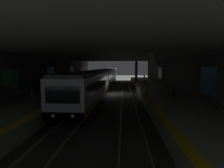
# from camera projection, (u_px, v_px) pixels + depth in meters

# --- Properties ---
(ground_plane) EXTENTS (120.00, 120.00, 0.00)m
(ground_plane) POSITION_uv_depth(u_px,v_px,m) (112.00, 94.00, 28.22)
(ground_plane) COLOR #383A38
(track_left) EXTENTS (60.00, 1.53, 0.16)m
(track_left) POSITION_uv_depth(u_px,v_px,m) (127.00, 94.00, 28.08)
(track_left) COLOR gray
(track_left) RESTS_ON ground
(track_right) EXTENTS (60.00, 1.53, 0.16)m
(track_right) POSITION_uv_depth(u_px,v_px,m) (98.00, 94.00, 28.35)
(track_right) COLOR gray
(track_right) RESTS_ON ground
(platform_left) EXTENTS (60.00, 5.30, 1.06)m
(platform_left) POSITION_uv_depth(u_px,v_px,m) (156.00, 91.00, 27.77)
(platform_left) COLOR #A8A59E
(platform_left) RESTS_ON ground
(platform_right) EXTENTS (60.00, 5.30, 1.06)m
(platform_right) POSITION_uv_depth(u_px,v_px,m) (70.00, 90.00, 28.58)
(platform_right) COLOR #A8A59E
(platform_right) RESTS_ON ground
(wall_left) EXTENTS (60.00, 0.56, 5.60)m
(wall_left) POSITION_uv_depth(u_px,v_px,m) (176.00, 76.00, 27.38)
(wall_left) COLOR #56565B
(wall_left) RESTS_ON ground
(wall_right) EXTENTS (60.00, 0.56, 5.60)m
(wall_right) POSITION_uv_depth(u_px,v_px,m) (51.00, 76.00, 28.60)
(wall_right) COLOR #56565B
(wall_right) RESTS_ON ground
(ceiling_slab) EXTENTS (60.00, 19.40, 0.40)m
(ceiling_slab) POSITION_uv_depth(u_px,v_px,m) (112.00, 56.00, 27.68)
(ceiling_slab) COLOR beige
(ceiling_slab) RESTS_ON wall_left
(pillar_near) EXTENTS (0.56, 0.56, 4.55)m
(pillar_near) POSITION_uv_depth(u_px,v_px,m) (150.00, 75.00, 18.45)
(pillar_near) COLOR gray
(pillar_near) RESTS_ON platform_left
(pillar_far) EXTENTS (0.56, 0.56, 4.55)m
(pillar_far) POSITION_uv_depth(u_px,v_px,m) (136.00, 71.00, 39.22)
(pillar_far) COLOR gray
(pillar_far) RESTS_ON platform_left
(metro_train) EXTENTS (55.25, 2.83, 3.49)m
(metro_train) POSITION_uv_depth(u_px,v_px,m) (105.00, 77.00, 39.25)
(metro_train) COLOR #B7BCC6
(metro_train) RESTS_ON track_right
(bench_left_near) EXTENTS (1.70, 0.47, 0.86)m
(bench_left_near) POSITION_uv_depth(u_px,v_px,m) (223.00, 105.00, 12.77)
(bench_left_near) COLOR #262628
(bench_left_near) RESTS_ON platform_left
(bench_left_mid) EXTENTS (1.70, 0.47, 0.86)m
(bench_left_mid) POSITION_uv_depth(u_px,v_px,m) (159.00, 80.00, 35.58)
(bench_left_mid) COLOR #262628
(bench_left_mid) RESTS_ON platform_left
(bench_left_far) EXTENTS (1.70, 0.47, 0.86)m
(bench_left_far) POSITION_uv_depth(u_px,v_px,m) (152.00, 78.00, 43.94)
(bench_left_far) COLOR #262628
(bench_left_far) RESTS_ON platform_left
(bench_right_mid) EXTENTS (1.70, 0.47, 0.86)m
(bench_right_mid) POSITION_uv_depth(u_px,v_px,m) (19.00, 93.00, 18.21)
(bench_right_mid) COLOR #262628
(bench_right_mid) RESTS_ON platform_right
(bench_right_far) EXTENTS (1.70, 0.47, 0.86)m
(bench_right_far) POSITION_uv_depth(u_px,v_px,m) (81.00, 78.00, 44.13)
(bench_right_far) COLOR #262628
(bench_right_far) RESTS_ON platform_right
(person_waiting_near) EXTENTS (0.60, 0.22, 1.60)m
(person_waiting_near) POSITION_uv_depth(u_px,v_px,m) (88.00, 76.00, 42.93)
(person_waiting_near) COLOR #313131
(person_waiting_near) RESTS_ON platform_right
(person_walking_mid) EXTENTS (0.60, 0.24, 1.75)m
(person_walking_mid) POSITION_uv_depth(u_px,v_px,m) (144.00, 79.00, 31.96)
(person_walking_mid) COLOR #424242
(person_walking_mid) RESTS_ON platform_left
(person_standing_far) EXTENTS (0.60, 0.23, 1.71)m
(person_standing_far) POSITION_uv_depth(u_px,v_px,m) (7.00, 93.00, 15.79)
(person_standing_far) COLOR #353535
(person_standing_far) RESTS_ON platform_right
(suitcase_rolling) EXTENTS (0.34, 0.22, 0.96)m
(suitcase_rolling) POSITION_uv_depth(u_px,v_px,m) (174.00, 93.00, 19.77)
(suitcase_rolling) COLOR maroon
(suitcase_rolling) RESTS_ON platform_left
(backpack_on_floor) EXTENTS (0.30, 0.20, 0.40)m
(backpack_on_floor) POSITION_uv_depth(u_px,v_px,m) (80.00, 84.00, 30.63)
(backpack_on_floor) COLOR maroon
(backpack_on_floor) RESTS_ON platform_right
(trash_bin) EXTENTS (0.44, 0.44, 0.85)m
(trash_bin) POSITION_uv_depth(u_px,v_px,m) (32.00, 93.00, 19.26)
(trash_bin) COLOR #595B5E
(trash_bin) RESTS_ON platform_right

